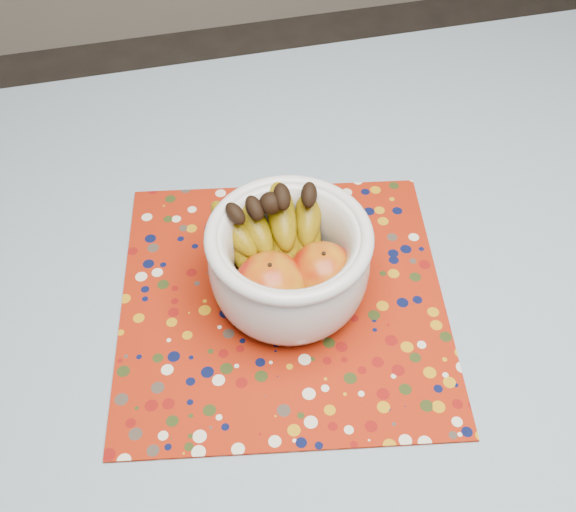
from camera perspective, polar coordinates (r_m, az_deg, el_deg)
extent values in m
cube|color=brown|center=(0.85, 8.90, -9.63)|extent=(1.20, 1.20, 0.04)
cylinder|color=brown|center=(1.46, -20.43, -3.16)|extent=(0.06, 0.06, 0.71)
cylinder|color=brown|center=(1.62, 18.85, 3.92)|extent=(0.06, 0.06, 0.71)
cube|color=slate|center=(0.83, 9.11, -8.76)|extent=(1.32, 1.32, 0.01)
cube|color=maroon|center=(0.86, -0.45, -3.68)|extent=(0.47, 0.47, 0.00)
cylinder|color=silver|center=(0.86, 0.08, -2.99)|extent=(0.10, 0.10, 0.01)
cylinder|color=silver|center=(0.85, 0.08, -2.59)|extent=(0.15, 0.15, 0.01)
torus|color=silver|center=(0.78, 0.09, 1.69)|extent=(0.20, 0.20, 0.02)
ellipsoid|color=maroon|center=(0.80, -1.49, -2.56)|extent=(0.09, 0.09, 0.08)
ellipsoid|color=maroon|center=(0.81, 2.93, -1.50)|extent=(0.08, 0.08, 0.07)
sphere|color=black|center=(0.80, -1.50, 4.49)|extent=(0.03, 0.03, 0.03)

